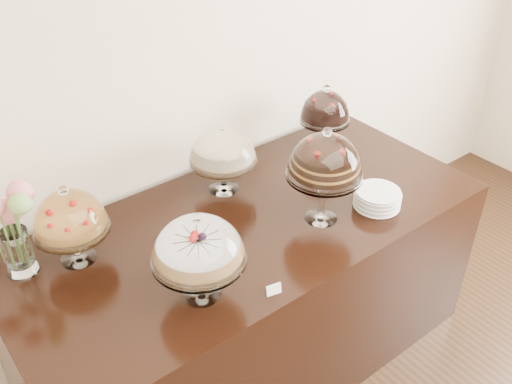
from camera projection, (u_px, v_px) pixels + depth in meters
wall_back at (223, 44)px, 2.71m from camera, size 5.00×0.04×3.00m
display_counter at (250, 293)px, 2.81m from camera, size 2.20×1.00×0.90m
cake_stand_sugar_sponge at (198, 245)px, 2.04m from camera, size 0.35×0.35×0.38m
cake_stand_choco_layer at (325, 159)px, 2.40m from camera, size 0.33×0.33×0.46m
cake_stand_cheesecake at (222, 149)px, 2.64m from camera, size 0.33×0.33×0.35m
cake_stand_dark_choco at (325, 109)px, 2.95m from camera, size 0.27×0.27×0.37m
cake_stand_fruit_tart at (69, 215)px, 2.22m from camera, size 0.30×0.30×0.36m
flower_vase at (7, 222)px, 2.15m from camera, size 0.26×0.25×0.39m
plate_stack at (377, 199)px, 2.62m from camera, size 0.21×0.21×0.08m
price_card_left at (274, 289)px, 2.16m from camera, size 0.06×0.03×0.04m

